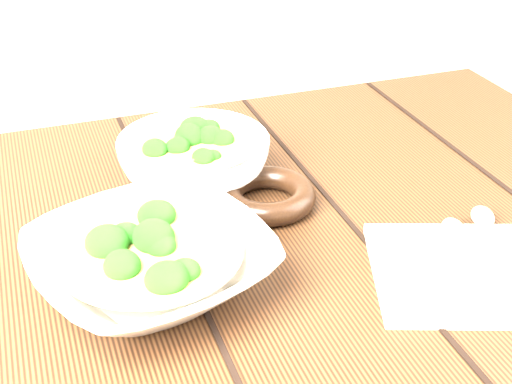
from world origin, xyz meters
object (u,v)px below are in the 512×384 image
(table, at_px, (207,346))
(trivet, at_px, (267,195))
(soup_bowl_front, at_px, (151,262))
(soup_bowl_back, at_px, (194,158))
(napkin, at_px, (472,272))

(table, xyz_separation_m, trivet, (0.10, 0.08, 0.13))
(soup_bowl_front, height_order, soup_bowl_back, same)
(table, bearing_deg, soup_bowl_back, 77.44)
(soup_bowl_back, bearing_deg, trivet, -53.13)
(soup_bowl_back, distance_m, napkin, 0.36)
(soup_bowl_back, xyz_separation_m, trivet, (0.07, -0.09, -0.02))
(soup_bowl_front, distance_m, trivet, 0.20)
(soup_bowl_back, bearing_deg, table, -102.56)
(table, distance_m, napkin, 0.31)
(table, distance_m, soup_bowl_front, 0.16)
(trivet, relative_size, napkin, 0.58)
(trivet, distance_m, napkin, 0.25)
(table, distance_m, trivet, 0.19)
(soup_bowl_front, distance_m, soup_bowl_back, 0.22)
(table, distance_m, soup_bowl_back, 0.23)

